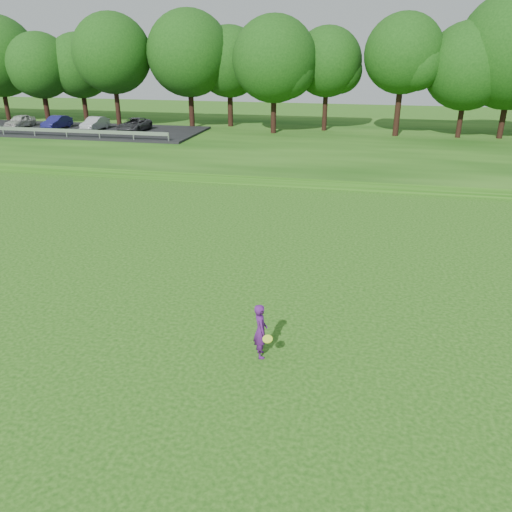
# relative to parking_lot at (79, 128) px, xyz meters

# --- Properties ---
(ground) EXTENTS (140.00, 140.00, 0.00)m
(ground) POSITION_rel_parking_lot_xyz_m (23.63, -32.79, -0.99)
(ground) COLOR #15430D
(ground) RESTS_ON ground
(berm) EXTENTS (130.00, 30.00, 0.60)m
(berm) POSITION_rel_parking_lot_xyz_m (23.63, 1.21, -0.69)
(berm) COLOR #15430D
(berm) RESTS_ON ground
(walking_path) EXTENTS (130.00, 1.60, 0.04)m
(walking_path) POSITION_rel_parking_lot_xyz_m (23.63, -12.79, -0.97)
(walking_path) COLOR gray
(walking_path) RESTS_ON ground
(treeline) EXTENTS (104.00, 7.00, 15.00)m
(treeline) POSITION_rel_parking_lot_xyz_m (23.63, 5.21, 7.11)
(treeline) COLOR #133E0E
(treeline) RESTS_ON berm
(parking_lot) EXTENTS (24.00, 9.00, 1.38)m
(parking_lot) POSITION_rel_parking_lot_xyz_m (0.00, 0.00, 0.00)
(parking_lot) COLOR black
(parking_lot) RESTS_ON berm
(woman) EXTENTS (0.69, 0.85, 1.60)m
(woman) POSITION_rel_parking_lot_xyz_m (24.35, -32.02, -0.19)
(woman) COLOR #51176B
(woman) RESTS_ON ground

